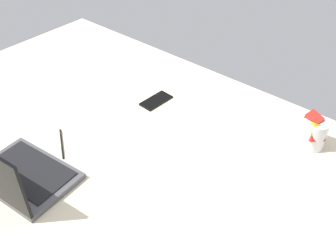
% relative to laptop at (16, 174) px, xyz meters
% --- Properties ---
extents(bed_mattress, '(1.80, 1.40, 0.18)m').
position_rel_laptop_xyz_m(bed_mattress, '(-0.01, -0.31, -0.13)').
color(bed_mattress, beige).
rests_on(bed_mattress, ground).
extents(laptop, '(0.35, 0.26, 0.23)m').
position_rel_laptop_xyz_m(laptop, '(0.00, 0.00, 0.00)').
color(laptop, '#4C4C51').
rests_on(laptop, bed_mattress).
extents(snack_cup, '(0.10, 0.10, 0.14)m').
position_rel_laptop_xyz_m(snack_cup, '(-0.65, -0.81, 0.02)').
color(snack_cup, silver).
rests_on(snack_cup, bed_mattress).
extents(cell_phone, '(0.07, 0.14, 0.01)m').
position_rel_laptop_xyz_m(cell_phone, '(-0.03, -0.65, -0.04)').
color(cell_phone, black).
rests_on(cell_phone, bed_mattress).
extents(charger_cable, '(0.14, 0.10, 0.01)m').
position_rel_laptop_xyz_m(charger_cable, '(0.05, -0.21, -0.04)').
color(charger_cable, black).
rests_on(charger_cable, bed_mattress).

